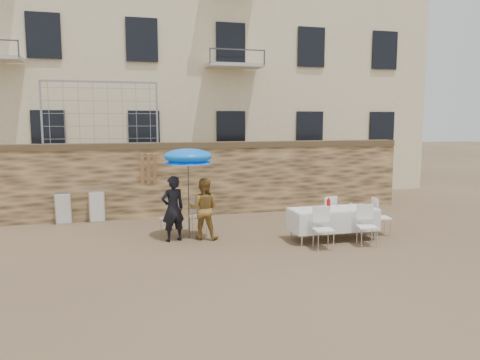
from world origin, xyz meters
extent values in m
plane|color=brown|center=(0.00, 0.00, 0.00)|extent=(80.00, 80.00, 0.00)
cube|color=olive|center=(0.00, 5.00, 1.10)|extent=(13.00, 0.50, 2.20)
cube|color=beige|center=(0.00, 12.00, 7.50)|extent=(20.00, 8.00, 15.00)
imported|color=black|center=(-1.35, 1.93, 0.79)|extent=(0.66, 0.53, 1.59)
imported|color=#BA8838|center=(-0.60, 1.93, 0.76)|extent=(0.89, 0.80, 1.51)
cylinder|color=#3F3F44|center=(-0.95, 2.03, 0.94)|extent=(0.03, 0.03, 1.88)
cone|color=#0A6DF1|center=(-0.95, 2.03, 1.99)|extent=(1.23, 1.23, 0.22)
cube|color=silver|center=(2.44, 1.04, 0.75)|extent=(2.10, 0.85, 0.05)
cylinder|color=silver|center=(1.49, 0.70, 0.37)|extent=(0.04, 0.04, 0.74)
cylinder|color=silver|center=(3.39, 0.70, 0.37)|extent=(0.04, 0.04, 0.74)
cylinder|color=silver|center=(1.49, 1.39, 0.37)|extent=(0.04, 0.04, 0.74)
cylinder|color=silver|center=(3.39, 1.39, 0.37)|extent=(0.04, 0.04, 0.74)
cylinder|color=red|center=(2.24, 0.89, 0.91)|extent=(0.09, 0.09, 0.26)
camera|label=1|loc=(-2.68, -9.18, 2.92)|focal=35.00mm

